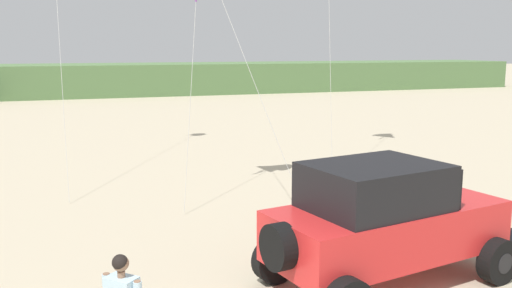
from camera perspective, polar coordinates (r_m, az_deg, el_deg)
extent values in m
cube|color=#567A47|center=(52.42, -19.30, 6.11)|extent=(90.00, 8.03, 2.72)
cube|color=red|center=(10.54, 13.17, -8.44)|extent=(4.67, 2.64, 0.90)
cube|color=red|center=(11.60, 19.24, -5.15)|extent=(1.40, 1.87, 0.12)
cube|color=black|center=(10.08, 11.90, -4.20)|extent=(2.59, 2.16, 0.80)
cube|color=black|center=(10.91, 16.61, -3.55)|extent=(0.42, 1.66, 0.72)
cube|color=black|center=(12.24, 21.02, -7.60)|extent=(0.54, 1.81, 0.28)
cylinder|color=black|center=(9.15, 2.34, -10.36)|extent=(0.44, 0.82, 0.77)
cylinder|color=black|center=(12.60, 15.72, -8.34)|extent=(0.88, 0.45, 0.84)
cylinder|color=black|center=(12.60, 15.72, -8.34)|extent=(0.43, 0.39, 0.38)
cylinder|color=black|center=(11.35, 23.29, -10.82)|extent=(0.88, 0.45, 0.84)
cylinder|color=black|center=(11.35, 23.29, -10.82)|extent=(0.43, 0.39, 0.38)
cylinder|color=black|center=(10.50, 1.93, -11.68)|extent=(0.88, 0.45, 0.84)
cylinder|color=black|center=(10.50, 1.93, -11.68)|extent=(0.43, 0.39, 0.38)
cylinder|color=silver|center=(7.79, -14.90, -13.16)|extent=(0.11, 0.11, 0.16)
cylinder|color=silver|center=(7.47, -11.91, -14.04)|extent=(0.11, 0.11, 0.16)
cylinder|color=#8C664C|center=(7.58, -13.48, -12.69)|extent=(0.10, 0.10, 0.08)
sphere|color=#8C664C|center=(7.52, -13.52, -11.67)|extent=(0.21, 0.21, 0.21)
sphere|color=black|center=(7.51, -13.61, -11.56)|extent=(0.21, 0.21, 0.21)
cylinder|color=silver|center=(15.11, -6.48, 7.47)|extent=(1.01, 1.92, 7.23)
cylinder|color=silver|center=(13.88, -1.49, 9.54)|extent=(2.38, 3.41, 8.30)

